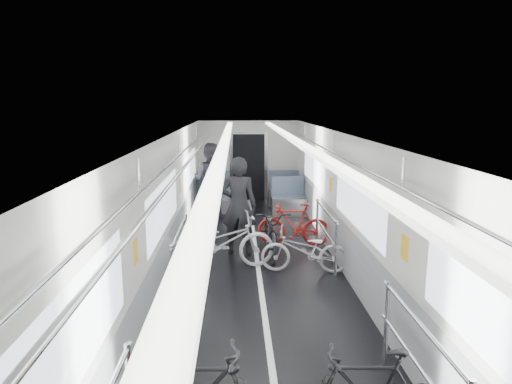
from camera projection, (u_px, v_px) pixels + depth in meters
car_shell at (256, 198)px, 8.71m from camera, size 3.02×14.01×2.41m
bike_left_far at (222, 242)px, 8.05m from camera, size 1.99×1.04×1.00m
bike_right_mid at (305, 250)px, 7.92m from camera, size 1.58×0.74×0.80m
bike_right_far at (294, 224)px, 9.44m from camera, size 1.54×0.63×0.90m
bike_aisle at (271, 231)px, 8.84m from camera, size 0.66×1.81×0.95m
person_standing at (239, 206)px, 8.81m from camera, size 0.76×0.56×1.92m
person_seated at (210, 180)px, 11.80m from camera, size 1.09×0.94×1.93m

